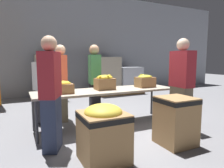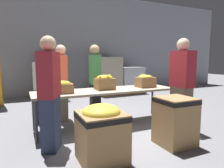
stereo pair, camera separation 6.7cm
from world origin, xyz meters
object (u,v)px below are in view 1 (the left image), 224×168
(volunteer_3, at_px, (51,95))
(pallet_stack_0, at_px, (128,80))
(volunteer_4, at_px, (181,85))
(donation_bin_1, at_px, (176,119))
(volunteer_0, at_px, (61,84))
(volunteer_1, at_px, (95,82))
(donation_bin_0, at_px, (103,131))
(volunteer_2, at_px, (42,89))
(banana_box_1, at_px, (105,82))
(banana_box_2, at_px, (145,81))
(sorting_table, at_px, (107,92))
(pallet_stack_1, at_px, (49,77))
(pallet_stack_2, at_px, (105,76))
(banana_box_0, at_px, (59,87))

(volunteer_3, bearing_deg, pallet_stack_0, -18.62)
(volunteer_4, distance_m, donation_bin_1, 0.94)
(volunteer_4, distance_m, pallet_stack_0, 4.41)
(volunteer_0, xyz_separation_m, volunteer_1, (0.75, -0.11, 0.01))
(volunteer_3, relative_size, volunteer_4, 0.97)
(volunteer_3, bearing_deg, donation_bin_0, -116.18)
(volunteer_2, bearing_deg, banana_box_1, 35.69)
(banana_box_2, relative_size, volunteer_1, 0.23)
(volunteer_2, distance_m, volunteer_4, 2.86)
(volunteer_0, xyz_separation_m, donation_bin_1, (1.40, -2.09, -0.43))
(volunteer_1, relative_size, donation_bin_1, 2.20)
(sorting_table, xyz_separation_m, volunteer_0, (-0.76, 0.77, 0.13))
(volunteer_1, bearing_deg, donation_bin_1, 28.87)
(pallet_stack_0, bearing_deg, pallet_stack_1, -179.98)
(donation_bin_1, height_order, pallet_stack_2, pallet_stack_2)
(pallet_stack_0, bearing_deg, pallet_stack_2, 176.31)
(volunteer_1, relative_size, pallet_stack_1, 1.12)
(banana_box_2, relative_size, pallet_stack_2, 0.27)
(volunteer_0, distance_m, volunteer_2, 0.43)
(pallet_stack_0, distance_m, pallet_stack_1, 3.14)
(volunteer_0, height_order, donation_bin_0, volunteer_0)
(sorting_table, relative_size, banana_box_0, 6.11)
(pallet_stack_2, bearing_deg, volunteer_0, -129.81)
(banana_box_1, relative_size, volunteer_1, 0.22)
(banana_box_1, bearing_deg, pallet_stack_1, 100.23)
(banana_box_1, xyz_separation_m, volunteer_3, (-1.18, -0.69, -0.06))
(banana_box_2, bearing_deg, pallet_stack_2, 80.80)
(banana_box_0, xyz_separation_m, volunteer_3, (-0.24, -0.61, -0.02))
(pallet_stack_0, relative_size, pallet_stack_1, 0.69)
(sorting_table, relative_size, pallet_stack_0, 2.73)
(banana_box_0, bearing_deg, volunteer_4, -18.60)
(volunteer_3, bearing_deg, donation_bin_1, -86.38)
(banana_box_2, relative_size, pallet_stack_0, 0.37)
(donation_bin_1, bearing_deg, pallet_stack_0, 68.67)
(banana_box_1, xyz_separation_m, pallet_stack_1, (-0.61, 3.39, -0.16))
(pallet_stack_2, bearing_deg, donation_bin_0, -114.00)
(volunteer_2, height_order, pallet_stack_1, pallet_stack_1)
(banana_box_0, xyz_separation_m, pallet_stack_1, (0.32, 3.47, -0.12))
(pallet_stack_1, distance_m, pallet_stack_2, 2.14)
(donation_bin_0, bearing_deg, volunteer_4, 15.68)
(volunteer_4, xyz_separation_m, pallet_stack_2, (0.25, 4.28, -0.16))
(volunteer_1, xyz_separation_m, donation_bin_0, (-0.62, -1.98, -0.43))
(sorting_table, xyz_separation_m, volunteer_2, (-1.18, 0.71, 0.04))
(volunteer_0, distance_m, pallet_stack_2, 3.54)
(pallet_stack_2, bearing_deg, banana_box_1, -113.88)
(sorting_table, relative_size, donation_bin_1, 3.75)
(banana_box_2, relative_size, volunteer_0, 0.23)
(sorting_table, relative_size, banana_box_2, 7.46)
(sorting_table, distance_m, pallet_stack_1, 3.48)
(donation_bin_0, xyz_separation_m, pallet_stack_1, (-0.00, 4.74, 0.34))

